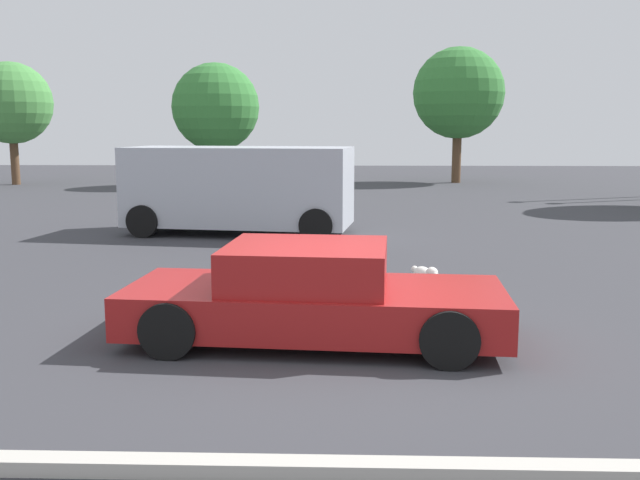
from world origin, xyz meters
TOP-DOWN VIEW (x-y plane):
  - ground_plane at (0.00, 0.00)m, footprint 80.00×80.00m
  - sedan_foreground at (-0.22, 0.22)m, footprint 4.57×2.16m
  - dog at (1.41, 2.80)m, footprint 0.40×0.61m
  - van_white at (-2.32, 8.81)m, footprint 5.52×2.86m
  - parking_curb at (0.00, -3.11)m, footprint 6.97×0.20m
  - tree_back_left at (-14.56, 23.32)m, footprint 3.60×3.60m
  - tree_back_right at (-5.37, 22.96)m, footprint 3.79×3.79m
  - tree_far_right at (5.44, 25.06)m, footprint 4.16×4.16m

SIDE VIEW (x-z plane):
  - ground_plane at x=0.00m, z-range 0.00..0.00m
  - parking_curb at x=0.00m, z-range 0.00..0.12m
  - dog at x=1.41m, z-range 0.06..0.49m
  - sedan_foreground at x=-0.22m, z-range -0.04..1.12m
  - van_white at x=-2.32m, z-range 0.09..2.16m
  - tree_back_right at x=-5.37m, z-range 0.75..6.07m
  - tree_back_left at x=-14.56m, z-range 0.89..6.31m
  - tree_far_right at x=5.44m, z-range 0.99..7.18m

